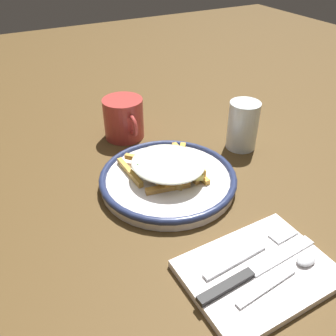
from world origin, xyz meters
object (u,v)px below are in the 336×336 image
(napkin, at_px, (258,272))
(fries_heap, at_px, (169,167))
(coffee_mug, at_px, (125,118))
(spoon, at_px, (290,270))
(knife, at_px, (249,274))
(fork, at_px, (253,251))
(water_glass, at_px, (243,125))
(plate, at_px, (168,179))

(napkin, bearing_deg, fries_heap, -177.59)
(coffee_mug, bearing_deg, spoon, 5.18)
(napkin, height_order, knife, knife)
(fries_heap, height_order, knife, fries_heap)
(spoon, bearing_deg, fork, -157.13)
(knife, bearing_deg, water_glass, 144.18)
(fries_heap, xyz_separation_m, knife, (0.25, -0.01, -0.03))
(plate, distance_m, napkin, 0.25)
(fries_heap, height_order, coffee_mug, coffee_mug)
(fries_heap, xyz_separation_m, water_glass, (-0.05, 0.21, 0.01))
(napkin, xyz_separation_m, spoon, (0.02, 0.03, 0.01))
(fork, height_order, knife, knife)
(plate, relative_size, fork, 1.46)
(spoon, bearing_deg, napkin, -125.20)
(knife, bearing_deg, spoon, 66.63)
(knife, height_order, coffee_mug, coffee_mug)
(napkin, distance_m, knife, 0.02)
(coffee_mug, bearing_deg, water_glass, 51.46)
(fork, bearing_deg, napkin, -22.76)
(napkin, distance_m, coffee_mug, 0.46)
(plate, distance_m, spoon, 0.28)
(knife, distance_m, spoon, 0.06)
(water_glass, xyz_separation_m, coffee_mug, (-0.16, -0.21, -0.01))
(napkin, relative_size, water_glass, 1.96)
(spoon, bearing_deg, knife, -113.37)
(napkin, xyz_separation_m, water_glass, (-0.30, 0.20, 0.05))
(fries_heap, bearing_deg, water_glass, 103.32)
(fork, relative_size, knife, 0.84)
(fries_heap, xyz_separation_m, napkin, (0.25, 0.01, -0.04))
(plate, xyz_separation_m, fork, (0.22, 0.02, 0.00))
(knife, relative_size, spoon, 1.38)
(plate, height_order, spoon, plate)
(knife, bearing_deg, fork, 134.35)
(fork, bearing_deg, coffee_mug, -177.17)
(spoon, bearing_deg, coffee_mug, -174.82)
(plate, relative_size, knife, 1.23)
(water_glass, bearing_deg, fork, -34.51)
(fork, distance_m, coffee_mug, 0.43)
(fries_heap, xyz_separation_m, fork, (0.22, 0.02, -0.03))
(plate, bearing_deg, spoon, 9.78)
(spoon, xyz_separation_m, water_glass, (-0.32, 0.16, 0.04))
(plate, xyz_separation_m, spoon, (0.27, 0.05, 0.00))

